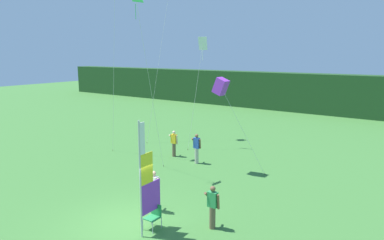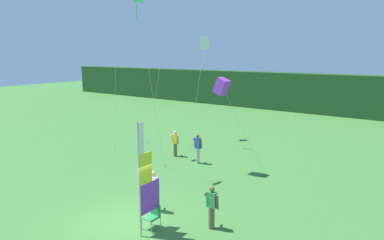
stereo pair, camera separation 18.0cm
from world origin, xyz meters
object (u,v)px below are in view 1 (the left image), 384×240
object	(u,v)px
person_far_right	(213,206)
kite_green_diamond_3	(137,7)
folding_chair	(154,215)
person_mid_field	(197,148)
kite_white_diamond_2	(202,49)
kite_purple_box_1	(221,87)
person_far_left	(174,143)
person_near_banner	(154,190)
banner_flag	(146,180)

from	to	relation	value
person_far_right	kite_green_diamond_3	world-z (taller)	kite_green_diamond_3
folding_chair	kite_green_diamond_3	xyz separation A→B (m)	(-4.10, 3.73, 7.93)
person_mid_field	kite_white_diamond_2	xyz separation A→B (m)	(-1.85, 3.30, 5.64)
person_mid_field	person_far_right	world-z (taller)	person_mid_field
person_far_right	folding_chair	bearing A→B (deg)	-145.38
person_far_right	folding_chair	xyz separation A→B (m)	(-1.76, -1.21, -0.35)
kite_purple_box_1	kite_white_diamond_2	distance (m)	5.65
person_mid_field	person_far_left	world-z (taller)	person_mid_field
folding_chair	kite_white_diamond_2	world-z (taller)	kite_white_diamond_2
person_near_banner	person_far_right	bearing A→B (deg)	3.51
kite_purple_box_1	kite_green_diamond_3	bearing A→B (deg)	-134.77
person_far_right	kite_white_diamond_2	size ratio (longest dim) A/B	0.22
folding_chair	person_far_right	bearing A→B (deg)	34.62
folding_chair	kite_purple_box_1	xyz separation A→B (m)	(-1.17, 6.68, 4.10)
person_far_left	kite_green_diamond_3	distance (m)	8.52
folding_chair	kite_purple_box_1	size ratio (longest dim) A/B	0.17
person_far_left	kite_purple_box_1	bearing A→B (deg)	-12.62
banner_flag	kite_purple_box_1	xyz separation A→B (m)	(-1.24, 7.10, 2.63)
person_far_right	kite_green_diamond_3	bearing A→B (deg)	156.75
folding_chair	kite_green_diamond_3	bearing A→B (deg)	137.69
person_mid_field	banner_flag	bearing A→B (deg)	-67.96
folding_chair	person_near_banner	bearing A→B (deg)	130.70
banner_flag	person_far_right	size ratio (longest dim) A/B	2.54
person_mid_field	folding_chair	world-z (taller)	person_mid_field
kite_purple_box_1	kite_green_diamond_3	xyz separation A→B (m)	(-2.93, -2.95, 3.83)
person_mid_field	person_far_left	xyz separation A→B (m)	(-1.94, 0.35, -0.07)
kite_green_diamond_3	banner_flag	bearing A→B (deg)	-44.89
person_far_left	kite_purple_box_1	size ratio (longest dim) A/B	0.32
folding_chair	kite_white_diamond_2	distance (m)	13.05
person_near_banner	kite_white_diamond_2	world-z (taller)	kite_white_diamond_2
person_far_left	person_far_right	world-z (taller)	person_far_right
person_mid_field	person_far_left	bearing A→B (deg)	169.86
kite_green_diamond_3	kite_purple_box_1	bearing A→B (deg)	45.23
banner_flag	person_far_right	world-z (taller)	banner_flag
person_near_banner	kite_green_diamond_3	bearing A→B (deg)	140.00
person_near_banner	kite_white_diamond_2	size ratio (longest dim) A/B	0.23
person_mid_field	kite_purple_box_1	bearing A→B (deg)	-15.18
banner_flag	person_far_right	xyz separation A→B (m)	(1.69, 1.63, -1.11)
person_far_left	kite_green_diamond_3	world-z (taller)	kite_green_diamond_3
person_far_right	kite_green_diamond_3	xyz separation A→B (m)	(-5.86, 2.52, 7.58)
person_mid_field	folding_chair	distance (m)	7.80
person_far_right	kite_white_diamond_2	bearing A→B (deg)	125.52
folding_chair	kite_green_diamond_3	distance (m)	9.68
banner_flag	person_mid_field	world-z (taller)	banner_flag
banner_flag	person_near_banner	bearing A→B (deg)	123.45
folding_chair	kite_green_diamond_3	size ratio (longest dim) A/B	0.09
banner_flag	person_mid_field	distance (m)	8.27
person_near_banner	person_far_right	size ratio (longest dim) A/B	1.05
person_far_right	kite_purple_box_1	distance (m)	7.25
person_far_left	folding_chair	distance (m)	9.02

